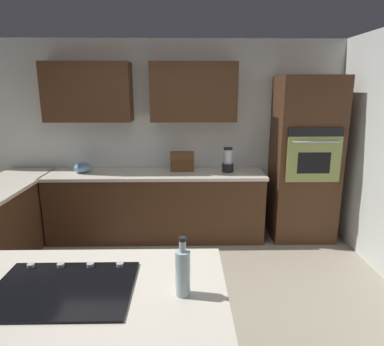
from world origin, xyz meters
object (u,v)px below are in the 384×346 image
mixing_bowl (83,168)px  second_bottle (183,271)px  wall_oven (305,160)px  spice_rack (182,162)px  blender (228,161)px  cooktop (63,288)px

mixing_bowl → second_bottle: size_ratio=0.71×
wall_oven → spice_rack: size_ratio=6.82×
wall_oven → blender: size_ratio=6.61×
wall_oven → cooktop: size_ratio=2.80×
blender → mixing_bowl: 1.90m
cooktop → mixing_bowl: 2.79m
mixing_bowl → spice_rack: (-1.30, -0.04, 0.07)m
blender → mixing_bowl: size_ratio=1.38×
blender → mixing_bowl: bearing=0.0°
mixing_bowl → spice_rack: spice_rack is taller
wall_oven → blender: wall_oven is taller
blender → spice_rack: (0.60, -0.04, -0.01)m
second_bottle → mixing_bowl: bearing=-64.3°
cooktop → second_bottle: second_bottle is taller
cooktop → spice_rack: 2.83m
spice_rack → blender: bearing=176.0°
mixing_bowl → spice_rack: 1.30m
blender → second_bottle: 2.83m
wall_oven → second_bottle: bearing=60.1°
mixing_bowl → cooktop: bearing=104.0°
mixing_bowl → second_bottle: second_bottle is taller
wall_oven → spice_rack: bearing=-3.0°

